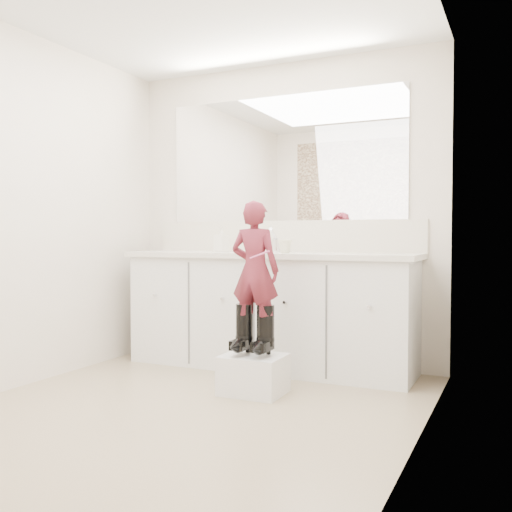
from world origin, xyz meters
The scene contains 16 objects.
floor centered at (0.00, 0.00, 0.00)m, with size 3.00×3.00×0.00m, color #887C59.
wall_back centered at (0.00, 1.50, 1.20)m, with size 2.60×2.60×0.00m, color beige.
wall_left centered at (-1.30, 0.00, 1.20)m, with size 3.00×3.00×0.00m, color beige.
wall_right centered at (1.30, 0.00, 1.20)m, with size 3.00×3.00×0.00m, color beige.
vanity_cabinet centered at (0.00, 1.23, 0.42)m, with size 2.20×0.55×0.85m, color silver.
countertop centered at (0.00, 1.21, 0.87)m, with size 2.28×0.58×0.04m, color beige.
backsplash centered at (0.00, 1.49, 1.02)m, with size 2.28×0.03×0.25m, color beige.
mirror centered at (0.00, 1.49, 1.64)m, with size 2.00×0.02×1.00m, color white.
faucet centered at (0.00, 1.38, 0.94)m, with size 0.08×0.08×0.10m, color silver.
cup centered at (0.16, 1.16, 0.94)m, with size 0.11×0.11×0.10m, color beige.
soap_bottle centered at (-0.41, 1.21, 0.99)m, with size 0.09×0.09×0.20m, color silver.
step_stool centered at (0.20, 0.52, 0.12)m, with size 0.39×0.32×0.25m, color silver.
boot_left centered at (0.13, 0.54, 0.41)m, with size 0.12×0.22×0.32m, color black, non-canonical shape.
boot_right centered at (0.28, 0.54, 0.41)m, with size 0.12×0.22×0.32m, color black, non-canonical shape.
toddler centered at (0.20, 0.54, 0.79)m, with size 0.32×0.21×0.89m, color #9A2F42.
toothbrush centered at (0.27, 0.46, 0.90)m, with size 0.01×0.01×0.14m, color #D3528B.
Camera 1 is at (1.75, -2.77, 1.01)m, focal length 40.00 mm.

